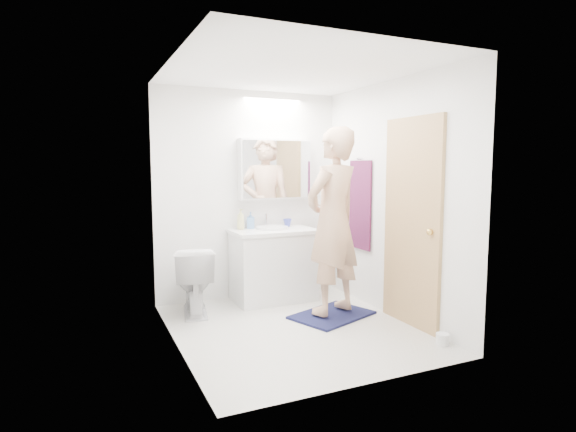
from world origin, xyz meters
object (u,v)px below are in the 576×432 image
soap_bottle_a (241,219)px  toilet (194,280)px  toilet_paper_roll (442,339)px  person (333,221)px  soap_bottle_b (251,220)px  medicine_cabinet (275,169)px  toothbrush_cup (287,223)px  vanity_cabinet (273,266)px

soap_bottle_a → toilet: bearing=-156.5°
toilet → toilet_paper_roll: (1.75, -1.75, -0.31)m
person → soap_bottle_b: 1.12m
medicine_cabinet → toothbrush_cup: 0.65m
toilet_paper_roll → medicine_cabinet: bearing=108.5°
vanity_cabinet → soap_bottle_b: (-0.21, 0.18, 0.53)m
vanity_cabinet → soap_bottle_a: 0.66m
medicine_cabinet → soap_bottle_a: bearing=-172.4°
toothbrush_cup → medicine_cabinet: bearing=159.9°
medicine_cabinet → soap_bottle_b: size_ratio=4.57×
soap_bottle_b → medicine_cabinet: bearing=5.3°
person → toilet_paper_roll: person is taller
medicine_cabinet → soap_bottle_a: 0.72m
soap_bottle_b → toothbrush_cup: bearing=-2.5°
medicine_cabinet → person: size_ratio=0.47×
person → toilet_paper_roll: bearing=94.2°
vanity_cabinet → toothbrush_cup: toothbrush_cup is taller
soap_bottle_b → toilet_paper_roll: size_ratio=1.75×
soap_bottle_a → toilet_paper_roll: bearing=-60.4°
medicine_cabinet → toilet_paper_roll: medicine_cabinet is taller
soap_bottle_a → toothbrush_cup: bearing=1.0°
toilet_paper_roll → vanity_cabinet: bearing=113.4°
vanity_cabinet → soap_bottle_b: bearing=138.9°
vanity_cabinet → soap_bottle_b: 0.59m
medicine_cabinet → toilet: bearing=-162.9°
toilet → person: size_ratio=0.38×
medicine_cabinet → toothbrush_cup: (0.14, -0.05, -0.63)m
medicine_cabinet → toilet_paper_roll: size_ratio=8.00×
medicine_cabinet → toilet_paper_roll: (0.70, -2.08, -1.45)m
vanity_cabinet → person: (0.32, -0.80, 0.60)m
person → soap_bottle_a: (-0.66, 0.95, -0.05)m
vanity_cabinet → toilet_paper_roll: 2.06m
person → toothbrush_cup: bearing=-106.2°
vanity_cabinet → person: size_ratio=0.48×
toilet_paper_roll → toilet: bearing=135.0°
medicine_cabinet → soap_bottle_b: medicine_cabinet is taller
vanity_cabinet → toilet_paper_roll: vanity_cabinet is taller
medicine_cabinet → toothbrush_cup: size_ratio=8.93×
medicine_cabinet → soap_bottle_b: 0.67m
soap_bottle_b → toilet: bearing=-158.2°
person → soap_bottle_b: size_ratio=9.75×
person → medicine_cabinet: bearing=-98.9°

